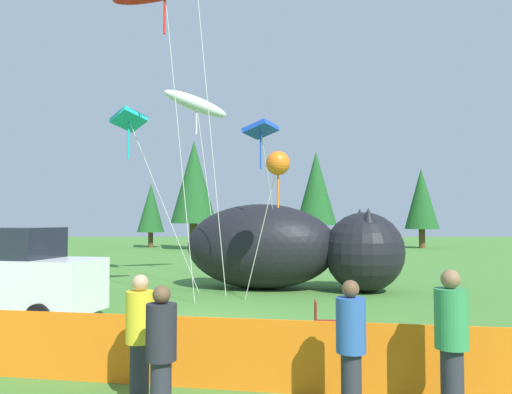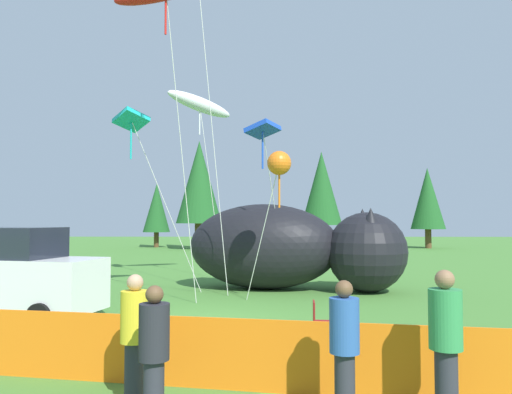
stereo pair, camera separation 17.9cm
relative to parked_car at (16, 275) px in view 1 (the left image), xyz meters
The scene contains 17 objects.
ground_plane 4.95m from the parked_car, ahead, with size 120.00×120.00×0.00m, color #477F33.
parked_car is the anchor object (origin of this frame).
folding_chair 7.76m from the parked_car, 18.78° to the right, with size 0.50×0.50×0.87m.
inflatable_cat 8.91m from the parked_car, 36.94° to the left, with size 7.91×4.23×3.04m.
safety_fence 7.98m from the parked_car, 39.84° to the right, with size 8.84×1.57×1.14m.
spectator_in_black_shirt 7.17m from the parked_car, 51.59° to the right, with size 0.38×0.38×1.74m.
spectator_in_green_shirt 10.45m from the parked_car, 36.01° to the right, with size 0.41×0.41×1.86m.
spectator_in_white_shirt 8.04m from the parked_car, 52.53° to the right, with size 0.37×0.37×1.69m.
spectator_in_blue_shirt 9.44m from the parked_car, 40.11° to the right, with size 0.38×0.38×1.72m.
kite_orange_flower 7.58m from the parked_car, 17.06° to the left, with size 1.35×1.49×4.49m.
kite_blue_box 8.43m from the parked_car, 31.84° to the left, with size 1.53×2.82×5.70m.
kite_white_ghost 11.15m from the parked_car, 67.74° to the left, with size 2.82×2.35×8.04m.
kite_teal_diamond 6.28m from the parked_car, 64.47° to the left, with size 2.89×1.48×6.13m.
horizon_tree_east 29.49m from the parked_car, 88.39° to the left, with size 3.81×3.81×9.10m.
horizon_tree_west 33.32m from the parked_car, 70.04° to the left, with size 3.53×3.53×8.43m.
horizon_tree_mid 32.30m from the parked_car, 95.99° to the left, with size 2.39×2.39×5.71m.
horizon_tree_northeast 37.18m from the parked_car, 56.53° to the left, with size 2.92×2.92×6.97m.
Camera 1 is at (1.24, -11.80, 2.49)m, focal length 35.00 mm.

